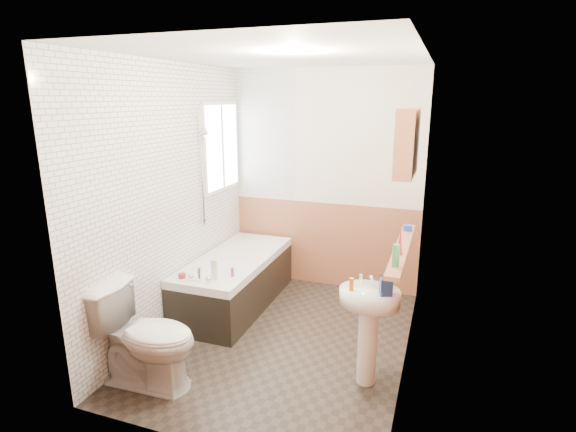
{
  "coord_description": "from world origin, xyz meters",
  "views": [
    {
      "loc": [
        1.3,
        -3.51,
        2.17
      ],
      "look_at": [
        0.0,
        0.15,
        1.15
      ],
      "focal_mm": 28.0,
      "sensor_mm": 36.0,
      "label": 1
    }
  ],
  "objects_px": {
    "bathtub": "(236,280)",
    "pine_shelf": "(402,248)",
    "sink": "(369,317)",
    "medicine_cabinet": "(407,142)",
    "toilet": "(146,337)"
  },
  "relations": [
    {
      "from": "bathtub",
      "to": "pine_shelf",
      "type": "xyz_separation_m",
      "value": [
        1.77,
        -0.76,
        0.8
      ]
    },
    {
      "from": "bathtub",
      "to": "medicine_cabinet",
      "type": "height_order",
      "value": "medicine_cabinet"
    },
    {
      "from": "sink",
      "to": "toilet",
      "type": "bearing_deg",
      "value": -156.39
    },
    {
      "from": "toilet",
      "to": "sink",
      "type": "bearing_deg",
      "value": -71.55
    },
    {
      "from": "bathtub",
      "to": "sink",
      "type": "height_order",
      "value": "sink"
    },
    {
      "from": "medicine_cabinet",
      "to": "bathtub",
      "type": "bearing_deg",
      "value": 160.73
    },
    {
      "from": "toilet",
      "to": "medicine_cabinet",
      "type": "relative_size",
      "value": 1.51
    },
    {
      "from": "sink",
      "to": "pine_shelf",
      "type": "relative_size",
      "value": 0.71
    },
    {
      "from": "bathtub",
      "to": "sink",
      "type": "distance_m",
      "value": 1.83
    },
    {
      "from": "bathtub",
      "to": "medicine_cabinet",
      "type": "xyz_separation_m",
      "value": [
        1.74,
        -0.61,
        1.57
      ]
    },
    {
      "from": "toilet",
      "to": "pine_shelf",
      "type": "relative_size",
      "value": 0.65
    },
    {
      "from": "bathtub",
      "to": "pine_shelf",
      "type": "height_order",
      "value": "pine_shelf"
    },
    {
      "from": "sink",
      "to": "pine_shelf",
      "type": "bearing_deg",
      "value": 38.83
    },
    {
      "from": "toilet",
      "to": "medicine_cabinet",
      "type": "distance_m",
      "value": 2.46
    },
    {
      "from": "sink",
      "to": "pine_shelf",
      "type": "xyz_separation_m",
      "value": [
        0.2,
        0.14,
        0.53
      ]
    }
  ]
}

